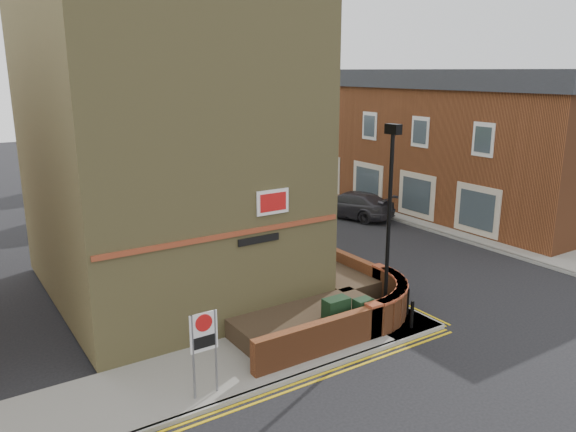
% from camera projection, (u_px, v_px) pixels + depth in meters
% --- Properties ---
extents(ground, '(120.00, 120.00, 0.00)m').
position_uv_depth(ground, '(371.00, 353.00, 16.25)').
color(ground, black).
rests_on(ground, ground).
extents(pavement_corner, '(13.00, 3.00, 0.12)m').
position_uv_depth(pavement_corner, '(240.00, 363.00, 15.60)').
color(pavement_corner, gray).
rests_on(pavement_corner, ground).
extents(pavement_main, '(2.00, 32.00, 0.12)m').
position_uv_depth(pavement_main, '(202.00, 221.00, 30.25)').
color(pavement_main, gray).
rests_on(pavement_main, ground).
extents(pavement_far, '(4.00, 40.00, 0.12)m').
position_uv_depth(pavement_far, '(391.00, 206.00, 33.65)').
color(pavement_far, gray).
rests_on(pavement_far, ground).
extents(kerb_side, '(13.00, 0.15, 0.12)m').
position_uv_depth(kerb_side, '(268.00, 388.00, 14.38)').
color(kerb_side, gray).
rests_on(kerb_side, ground).
extents(kerb_main_near, '(0.15, 32.00, 0.12)m').
position_uv_depth(kerb_main_near, '(218.00, 218.00, 30.78)').
color(kerb_main_near, gray).
rests_on(kerb_main_near, ground).
extents(kerb_main_far, '(0.15, 40.00, 0.12)m').
position_uv_depth(kerb_main_far, '(365.00, 210.00, 32.59)').
color(kerb_main_far, gray).
rests_on(kerb_main_far, ground).
extents(yellow_lines_side, '(13.00, 0.28, 0.01)m').
position_uv_depth(yellow_lines_side, '(273.00, 394.00, 14.19)').
color(yellow_lines_side, gold).
rests_on(yellow_lines_side, ground).
extents(yellow_lines_main, '(0.28, 32.00, 0.01)m').
position_uv_depth(yellow_lines_main, '(222.00, 219.00, 30.93)').
color(yellow_lines_main, gold).
rests_on(yellow_lines_main, ground).
extents(corner_building, '(8.95, 10.40, 13.60)m').
position_uv_depth(corner_building, '(164.00, 121.00, 19.65)').
color(corner_building, olive).
rests_on(corner_building, ground).
extents(garden_wall, '(6.80, 6.00, 1.20)m').
position_uv_depth(garden_wall, '(320.00, 322.00, 18.28)').
color(garden_wall, brown).
rests_on(garden_wall, ground).
extents(lamppost, '(0.25, 0.50, 6.30)m').
position_uv_depth(lamppost, '(389.00, 225.00, 17.23)').
color(lamppost, black).
rests_on(lamppost, pavement_corner).
extents(utility_cabinet_large, '(0.80, 0.45, 1.20)m').
position_uv_depth(utility_cabinet_large, '(336.00, 317.00, 16.96)').
color(utility_cabinet_large, black).
rests_on(utility_cabinet_large, pavement_corner).
extents(utility_cabinet_small, '(0.55, 0.40, 1.10)m').
position_uv_depth(utility_cabinet_small, '(363.00, 316.00, 17.16)').
color(utility_cabinet_small, black).
rests_on(utility_cabinet_small, pavement_corner).
extents(bollard_near, '(0.11, 0.11, 0.90)m').
position_uv_depth(bollard_near, '(412.00, 314.00, 17.49)').
color(bollard_near, black).
rests_on(bollard_near, pavement_corner).
extents(bollard_far, '(0.11, 0.11, 0.90)m').
position_uv_depth(bollard_far, '(407.00, 301.00, 18.46)').
color(bollard_far, black).
rests_on(bollard_far, pavement_corner).
extents(zone_sign, '(0.72, 0.07, 2.20)m').
position_uv_depth(zone_sign, '(204.00, 339.00, 13.59)').
color(zone_sign, slate).
rests_on(zone_sign, pavement_corner).
extents(far_terrace, '(5.40, 30.40, 8.00)m').
position_uv_depth(far_terrace, '(368.00, 132.00, 36.68)').
color(far_terrace, brown).
rests_on(far_terrace, ground).
extents(far_terrace_cream, '(5.40, 12.40, 8.00)m').
position_uv_depth(far_terrace_cream, '(223.00, 112.00, 53.68)').
color(far_terrace_cream, beige).
rests_on(far_terrace_cream, ground).
extents(tree_near, '(3.64, 3.65, 6.70)m').
position_uv_depth(tree_near, '(215.00, 138.00, 27.50)').
color(tree_near, '#382B1E').
rests_on(tree_near, pavement_main).
extents(tree_mid, '(4.03, 4.03, 7.42)m').
position_uv_depth(tree_mid, '(156.00, 117.00, 33.85)').
color(tree_mid, '#382B1E').
rests_on(tree_mid, pavement_main).
extents(tree_far, '(3.81, 3.81, 7.00)m').
position_uv_depth(tree_far, '(117.00, 114.00, 40.40)').
color(tree_far, '#382B1E').
rests_on(tree_far, pavement_main).
extents(traffic_light_assembly, '(0.20, 0.16, 4.20)m').
position_uv_depth(traffic_light_assembly, '(148.00, 151.00, 37.06)').
color(traffic_light_assembly, black).
rests_on(traffic_light_assembly, pavement_main).
extents(silver_car_near, '(2.87, 4.21, 1.31)m').
position_uv_depth(silver_car_near, '(248.00, 215.00, 29.13)').
color(silver_car_near, '#ADB0B6').
rests_on(silver_car_near, ground).
extents(red_car_main, '(3.79, 5.60, 1.43)m').
position_uv_depth(red_car_main, '(232.00, 202.00, 31.86)').
color(red_car_main, maroon).
rests_on(red_car_main, ground).
extents(grey_car_far, '(3.61, 5.39, 1.45)m').
position_uv_depth(grey_car_far, '(350.00, 204.00, 31.17)').
color(grey_car_far, '#312F34').
rests_on(grey_car_far, ground).
extents(silver_car_far, '(2.41, 4.03, 1.28)m').
position_uv_depth(silver_car_far, '(295.00, 191.00, 34.94)').
color(silver_car_far, '#B3B5BB').
rests_on(silver_car_far, ground).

